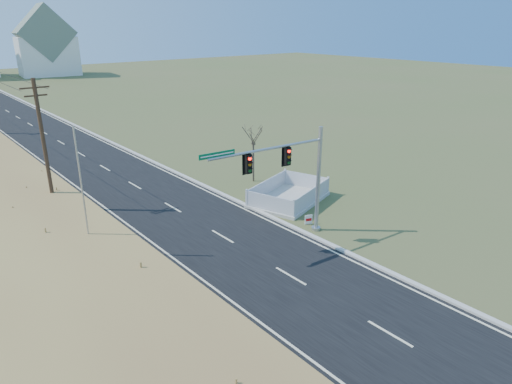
% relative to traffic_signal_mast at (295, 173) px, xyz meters
% --- Properties ---
extents(ground, '(260.00, 260.00, 0.00)m').
position_rel_traffic_signal_mast_xyz_m(ground, '(-3.34, -1.28, -4.11)').
color(ground, '#495529').
rests_on(ground, ground).
extents(road, '(8.00, 180.00, 0.06)m').
position_rel_traffic_signal_mast_xyz_m(road, '(-3.34, 48.72, -4.08)').
color(road, black).
rests_on(road, ground).
extents(curb, '(0.30, 180.00, 0.18)m').
position_rel_traffic_signal_mast_xyz_m(curb, '(0.81, 48.72, -4.02)').
color(curb, '#B2AFA8').
rests_on(curb, ground).
extents(utility_pole_near, '(1.80, 0.26, 9.00)m').
position_rel_traffic_signal_mast_xyz_m(utility_pole_near, '(-9.84, 13.72, 0.57)').
color(utility_pole_near, '#422D1E').
rests_on(utility_pole_near, ground).
extents(condo_ne, '(14.12, 10.51, 16.52)m').
position_rel_traffic_signal_mast_xyz_m(condo_ne, '(16.66, 102.72, 2.73)').
color(condo_ne, white).
rests_on(condo_ne, ground).
extents(traffic_signal_mast, '(8.27, 1.03, 6.60)m').
position_rel_traffic_signal_mast_xyz_m(traffic_signal_mast, '(0.00, 0.00, 0.00)').
color(traffic_signal_mast, '#9EA0A5').
rests_on(traffic_signal_mast, ground).
extents(fence_enclosure, '(6.78, 5.61, 1.33)m').
position_rel_traffic_signal_mast_xyz_m(fence_enclosure, '(3.87, 4.48, -3.84)').
color(fence_enclosure, '#B7B5AD').
rests_on(fence_enclosure, ground).
extents(open_sign, '(0.49, 0.24, 0.63)m').
position_rel_traffic_signal_mast_xyz_m(open_sign, '(2.06, 0.72, -3.78)').
color(open_sign, white).
rests_on(open_sign, ground).
extents(flagpole, '(0.33, 0.33, 7.34)m').
position_rel_traffic_signal_mast_xyz_m(flagpole, '(-10.34, 5.64, -1.18)').
color(flagpole, '#B7B5AD').
rests_on(flagpole, ground).
extents(bare_tree, '(1.85, 1.85, 4.91)m').
position_rel_traffic_signal_mast_xyz_m(bare_tree, '(4.76, 9.64, -0.15)').
color(bare_tree, '#4C3F33').
rests_on(bare_tree, ground).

